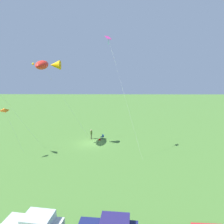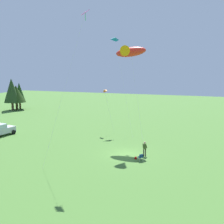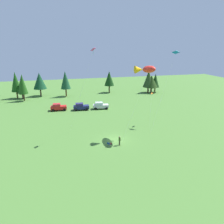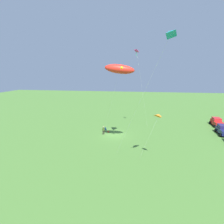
% 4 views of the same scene
% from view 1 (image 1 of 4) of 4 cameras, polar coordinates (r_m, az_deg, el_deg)
% --- Properties ---
extents(ground_plane, '(160.00, 160.00, 0.00)m').
position_cam_1_polar(ground_plane, '(36.98, -5.60, -8.09)').
color(ground_plane, '#45722F').
extents(person_kite_flyer, '(0.41, 0.58, 1.74)m').
position_cam_1_polar(person_kite_flyer, '(38.86, -5.45, -5.59)').
color(person_kite_flyer, '#373125').
rests_on(person_kite_flyer, ground).
extents(folding_chair, '(0.68, 0.68, 0.82)m').
position_cam_1_polar(folding_chair, '(38.87, -2.50, -6.37)').
color(folding_chair, navy).
rests_on(folding_chair, ground).
extents(backpack_on_grass, '(0.36, 0.28, 0.22)m').
position_cam_1_polar(backpack_on_grass, '(38.34, -3.29, -7.21)').
color(backpack_on_grass, '#B70D08').
rests_on(backpack_on_grass, ground).
extents(kite_large_fish, '(7.89, 6.17, 13.65)m').
position_cam_1_polar(kite_large_fish, '(34.83, -17.03, 11.67)').
color(kite_large_fish, red).
rests_on(kite_large_fish, ground).
extents(kite_delta_orange, '(1.67, 2.83, 7.17)m').
position_cam_1_polar(kite_delta_orange, '(31.56, -26.16, 0.47)').
color(kite_delta_orange, orange).
rests_on(kite_delta_orange, ground).
extents(kite_diamond_rainbow, '(5.23, 3.49, 16.57)m').
position_cam_1_polar(kite_diamond_rainbow, '(31.14, -0.51, 17.23)').
color(kite_diamond_rainbow, '#D73291').
rests_on(kite_diamond_rainbow, ground).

